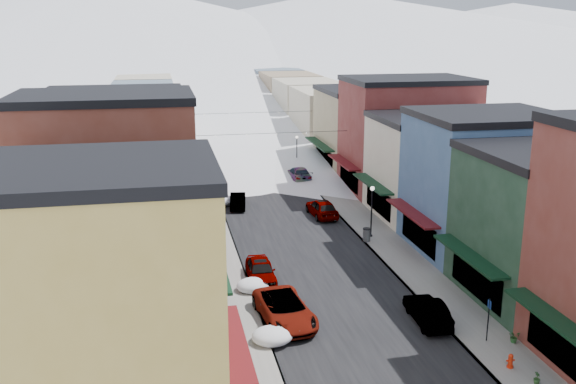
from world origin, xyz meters
name	(u,v)px	position (x,y,z in m)	size (l,w,h in m)	color
road	(242,155)	(0.00, 60.00, 0.01)	(10.00, 160.00, 0.01)	black
sidewalk_left	(191,157)	(-6.60, 60.00, 0.07)	(3.20, 160.00, 0.15)	gray
sidewalk_right	(291,153)	(6.60, 60.00, 0.07)	(3.20, 160.00, 0.15)	gray
curb_left	(203,156)	(-5.05, 60.00, 0.07)	(0.10, 160.00, 0.15)	slate
curb_right	(280,153)	(5.05, 60.00, 0.07)	(0.10, 160.00, 0.15)	slate
bldg_l_yellow	(96,299)	(-13.19, 4.00, 5.76)	(11.30, 8.70, 11.50)	gold
bldg_l_cream	(111,252)	(-13.19, 12.50, 4.76)	(11.30, 8.20, 9.50)	beige
bldg_l_brick_near	(110,189)	(-13.69, 20.50, 6.26)	(12.30, 8.20, 12.50)	maroon
bldg_l_grayblue	(125,183)	(-13.19, 29.00, 4.51)	(11.30, 9.20, 9.00)	gray
bldg_l_brick_far	(117,150)	(-14.19, 38.00, 5.51)	(13.30, 9.20, 11.00)	brown
bldg_l_tan	(132,136)	(-13.19, 48.00, 5.01)	(11.30, 11.20, 10.00)	#8E795D
bldg_r_green	(555,225)	(13.19, 12.00, 4.76)	(11.30, 9.20, 9.50)	#1B3A26
bldg_r_blue	(484,182)	(13.19, 21.00, 5.26)	(11.30, 9.20, 10.50)	#3E608C
bldg_r_cream	(439,166)	(13.69, 30.00, 4.51)	(12.30, 9.20, 9.00)	beige
bldg_r_brick_far	(407,135)	(14.19, 39.00, 5.76)	(13.30, 9.20, 11.50)	maroon
bldg_r_tan	(366,129)	(13.19, 49.00, 4.76)	(11.30, 11.20, 9.50)	#9B8B65
distant_blocks	(223,103)	(0.00, 83.00, 4.00)	(34.00, 55.00, 8.00)	gray
mountain_ridge	(133,27)	(-19.47, 277.18, 14.36)	(670.00, 340.00, 34.00)	silver
overhead_cables	(255,122)	(0.00, 47.50, 6.20)	(16.40, 15.04, 0.04)	black
car_white_suv	(285,309)	(-3.75, 11.80, 0.80)	(2.67, 5.78, 1.61)	silver
car_silver_sedan	(261,271)	(-4.16, 18.05, 0.77)	(1.81, 4.51, 1.53)	gray
car_dark_hatch	(238,201)	(-3.50, 35.74, 0.66)	(1.40, 4.01, 1.32)	black
car_silver_wagon	(218,167)	(-3.93, 50.28, 0.69)	(1.94, 4.77, 1.38)	#95989D
car_green_sedan	(427,311)	(4.30, 10.16, 0.73)	(1.54, 4.42, 1.46)	black
car_gray_suv	(322,208)	(3.50, 31.54, 0.81)	(1.91, 4.75, 1.62)	#9EA1A7
car_black_sedan	(299,174)	(4.30, 44.93, 0.77)	(2.15, 5.28, 1.53)	black
car_lane_silver	(232,154)	(-1.58, 56.53, 0.85)	(2.02, 5.01, 1.71)	#ADB0B6
car_lane_white	(241,140)	(0.80, 66.72, 0.83)	(2.75, 5.96, 1.66)	silver
fire_hydrant	(510,361)	(6.24, 4.40, 0.49)	(0.43, 0.33, 0.74)	red
parking_sign	(488,316)	(6.45, 7.19, 1.59)	(0.07, 0.34, 2.46)	black
trash_can	(367,235)	(5.20, 24.03, 0.68)	(0.62, 0.62, 1.04)	slate
streetlamp_near	(372,205)	(5.91, 25.10, 2.75)	(0.34, 0.34, 4.13)	black
streetlamp_far	(297,148)	(5.25, 50.29, 2.60)	(0.32, 0.32, 3.89)	black
planter_near	(514,337)	(7.80, 6.73, 0.47)	(0.58, 0.50, 0.64)	#2C632C
planter_far	(537,378)	(6.71, 2.82, 0.44)	(0.32, 0.32, 0.57)	#2B5225
snow_pile_near	(272,335)	(-4.88, 9.49, 0.45)	(2.25, 2.58, 0.95)	white
snow_pile_mid	(253,285)	(-4.88, 16.48, 0.44)	(2.18, 2.54, 0.92)	white
snow_pile_far	(223,200)	(-4.75, 36.92, 0.46)	(2.29, 2.61, 0.97)	white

